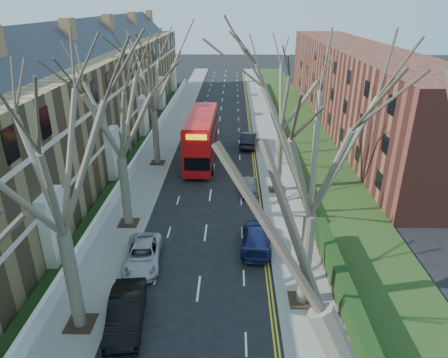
{
  "coord_description": "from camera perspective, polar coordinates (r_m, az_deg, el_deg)",
  "views": [
    {
      "loc": [
        1.89,
        -9.21,
        14.94
      ],
      "look_at": [
        1.22,
        18.7,
        2.53
      ],
      "focal_mm": 32.0,
      "sensor_mm": 36.0,
      "label": 1
    }
  ],
  "objects": [
    {
      "name": "pavement_left",
      "position": [
        51.06,
        -7.62,
        6.82
      ],
      "size": [
        3.0,
        102.0,
        0.12
      ],
      "primitive_type": "cube",
      "color": "slate",
      "rests_on": "ground"
    },
    {
      "name": "pavement_right",
      "position": [
        50.62,
        6.02,
        6.74
      ],
      "size": [
        3.0,
        102.0,
        0.12
      ],
      "primitive_type": "cube",
      "color": "slate",
      "rests_on": "ground"
    },
    {
      "name": "terrace_left",
      "position": [
        44.12,
        -19.6,
        10.29
      ],
      "size": [
        9.7,
        78.0,
        13.6
      ],
      "color": "olive",
      "rests_on": "ground"
    },
    {
      "name": "flats_right",
      "position": [
        55.38,
        18.13,
        12.46
      ],
      "size": [
        13.97,
        54.0,
        10.0
      ],
      "color": "brown",
      "rests_on": "ground"
    },
    {
      "name": "front_wall_left",
      "position": [
        43.73,
        -11.33,
        4.38
      ],
      "size": [
        0.3,
        78.0,
        1.0
      ],
      "color": "white",
      "rests_on": "ground"
    },
    {
      "name": "grass_verge_right",
      "position": [
        51.15,
        11.09,
        6.71
      ],
      "size": [
        6.0,
        102.0,
        0.06
      ],
      "color": "#263E16",
      "rests_on": "ground"
    },
    {
      "name": "tree_left_mid",
      "position": [
        17.83,
        -23.97,
        4.28
      ],
      "size": [
        10.5,
        10.5,
        14.71
      ],
      "color": "#655D48",
      "rests_on": "ground"
    },
    {
      "name": "tree_left_far",
      "position": [
        26.93,
        -15.3,
        10.92
      ],
      "size": [
        10.15,
        10.15,
        14.22
      ],
      "color": "#655D48",
      "rests_on": "ground"
    },
    {
      "name": "tree_left_dist",
      "position": [
        38.35,
        -10.43,
        15.53
      ],
      "size": [
        10.5,
        10.5,
        14.71
      ],
      "color": "#655D48",
      "rests_on": "ground"
    },
    {
      "name": "tree_right_mid",
      "position": [
        18.43,
        13.33,
        6.33
      ],
      "size": [
        10.5,
        10.5,
        14.71
      ],
      "color": "#655D48",
      "rests_on": "ground"
    },
    {
      "name": "tree_right_far",
      "position": [
        31.95,
        8.44,
        13.45
      ],
      "size": [
        10.15,
        10.15,
        14.22
      ],
      "color": "#655D48",
      "rests_on": "ground"
    },
    {
      "name": "double_decker_bus",
      "position": [
        40.5,
        -3.21,
        5.76
      ],
      "size": [
        3.04,
        11.31,
        4.7
      ],
      "rotation": [
        0.0,
        0.0,
        3.12
      ],
      "color": "red",
      "rests_on": "ground"
    },
    {
      "name": "car_left_mid",
      "position": [
        21.54,
        -13.81,
        -18.0
      ],
      "size": [
        2.18,
        4.86,
        1.55
      ],
      "primitive_type": "imported",
      "rotation": [
        0.0,
        0.0,
        0.12
      ],
      "color": "black",
      "rests_on": "ground"
    },
    {
      "name": "car_left_far",
      "position": [
        25.56,
        -11.53,
        -10.59
      ],
      "size": [
        2.6,
        4.85,
        1.3
      ],
      "primitive_type": "imported",
      "rotation": [
        0.0,
        0.0,
        0.1
      ],
      "color": "#AFAFB5",
      "rests_on": "ground"
    },
    {
      "name": "car_right_near",
      "position": [
        26.74,
        4.65,
        -8.27
      ],
      "size": [
        2.3,
        5.0,
        1.42
      ],
      "primitive_type": "imported",
      "rotation": [
        0.0,
        0.0,
        3.08
      ],
      "color": "navy",
      "rests_on": "ground"
    },
    {
      "name": "car_right_mid",
      "position": [
        34.18,
        3.53,
        -0.81
      ],
      "size": [
        1.58,
        3.79,
        1.28
      ],
      "primitive_type": "imported",
      "rotation": [
        0.0,
        0.0,
        3.16
      ],
      "color": "gray",
      "rests_on": "ground"
    },
    {
      "name": "car_right_far",
      "position": [
        45.2,
        3.63,
        5.69
      ],
      "size": [
        2.32,
        5.01,
        1.59
      ],
      "primitive_type": "imported",
      "rotation": [
        0.0,
        0.0,
        3.01
      ],
      "color": "black",
      "rests_on": "ground"
    }
  ]
}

